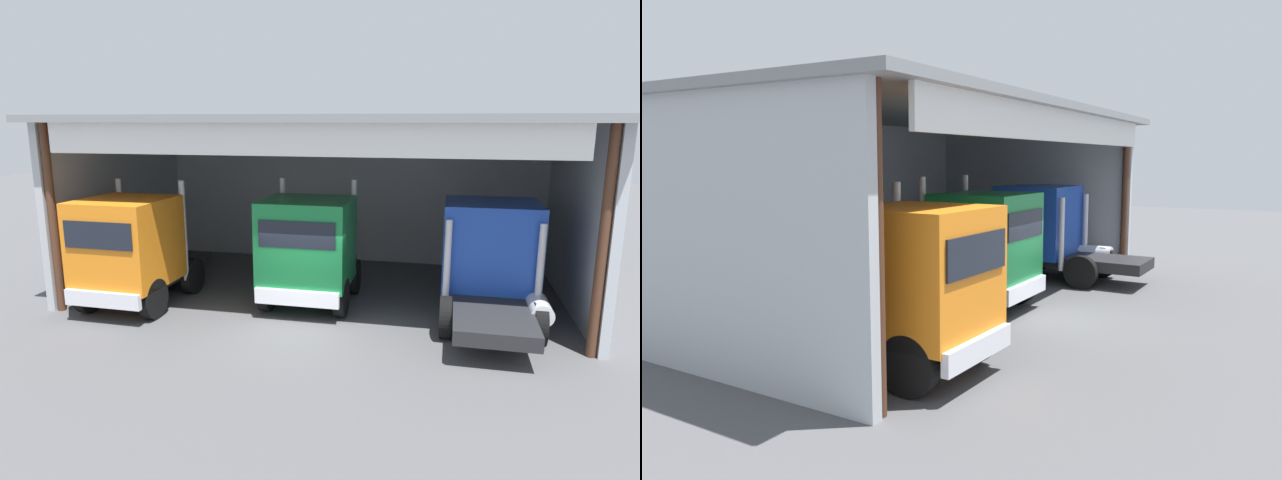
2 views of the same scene
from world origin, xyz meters
The scene contains 7 objects.
ground_plane centered at (0.00, 0.00, 0.00)m, with size 80.00×80.00×0.00m, color #4C4C4F.
workshop_shed centered at (0.00, 4.96, 3.86)m, with size 15.58×8.74×5.65m.
truck_orange_right_bay centered at (-5.28, 0.97, 1.77)m, with size 2.60×5.05×3.72m.
truck_green_yard_outside centered at (-0.20, 2.23, 1.76)m, with size 2.68×4.60×3.74m.
truck_blue_center_right_bay centered at (5.01, 2.28, 1.73)m, with size 2.74×5.27×3.29m.
oil_drum centered at (-1.93, 6.97, 0.47)m, with size 0.58×0.58×0.94m, color #194CB2.
tool_cart centered at (-2.35, 6.14, 0.50)m, with size 0.90×0.60×1.00m, color #1E59A5.
Camera 2 is at (-14.60, -5.76, 4.20)m, focal length 33.37 mm.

